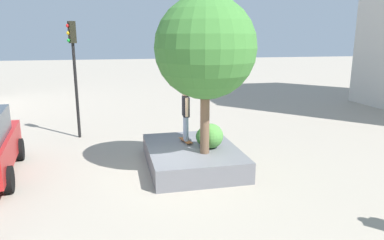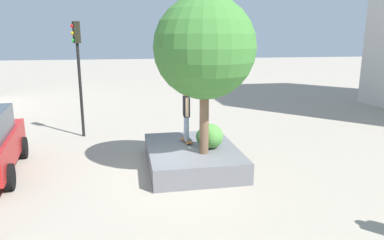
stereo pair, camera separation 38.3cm
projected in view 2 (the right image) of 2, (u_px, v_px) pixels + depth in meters
name	position (u px, v px, depth m)	size (l,w,h in m)	color
ground_plane	(184.00, 172.00, 11.06)	(120.00, 120.00, 0.00)	#9E9384
planter_ledge	(192.00, 156.00, 11.54)	(3.82, 2.85, 0.64)	slate
plaza_tree	(205.00, 48.00, 10.14)	(2.98, 2.98, 4.68)	brown
boxwood_shrub	(205.00, 137.00, 11.50)	(0.62, 0.62, 0.62)	#2D6628
hedge_clump	(211.00, 136.00, 11.26)	(0.79, 0.79, 0.79)	#4C8C3D
skateboard	(186.00, 140.00, 11.98)	(0.82, 0.35, 0.07)	brown
skateboarder	(186.00, 111.00, 11.74)	(0.60, 0.27, 1.77)	#8C9EB7
traffic_light_corner	(78.00, 60.00, 14.33)	(0.35, 0.37, 4.74)	black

